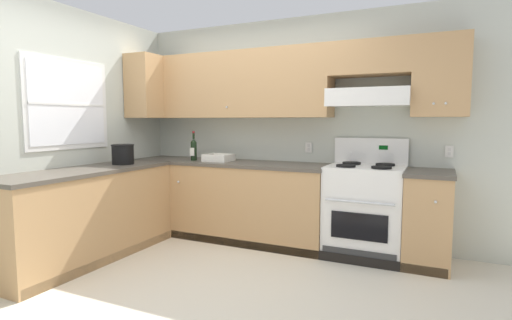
{
  "coord_description": "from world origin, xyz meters",
  "views": [
    {
      "loc": [
        1.92,
        -2.8,
        1.38
      ],
      "look_at": [
        0.29,
        0.7,
        1.0
      ],
      "focal_mm": 27.83,
      "sensor_mm": 36.0,
      "label": 1
    }
  ],
  "objects_px": {
    "stove": "(365,210)",
    "bowl": "(219,159)",
    "wine_bottle": "(194,149)",
    "bucket": "(123,154)"
  },
  "relations": [
    {
      "from": "stove",
      "to": "bowl",
      "type": "xyz_separation_m",
      "value": [
        -1.69,
        -0.03,
        0.46
      ]
    },
    {
      "from": "wine_bottle",
      "to": "bowl",
      "type": "bearing_deg",
      "value": 8.23
    },
    {
      "from": "stove",
      "to": "bucket",
      "type": "bearing_deg",
      "value": -162.71
    },
    {
      "from": "stove",
      "to": "wine_bottle",
      "type": "height_order",
      "value": "wine_bottle"
    },
    {
      "from": "wine_bottle",
      "to": "bucket",
      "type": "xyz_separation_m",
      "value": [
        -0.46,
        -0.69,
        -0.02
      ]
    },
    {
      "from": "bowl",
      "to": "bucket",
      "type": "height_order",
      "value": "bucket"
    },
    {
      "from": "wine_bottle",
      "to": "bucket",
      "type": "distance_m",
      "value": 0.83
    },
    {
      "from": "bucket",
      "to": "wine_bottle",
      "type": "bearing_deg",
      "value": 56.38
    },
    {
      "from": "wine_bottle",
      "to": "bucket",
      "type": "height_order",
      "value": "wine_bottle"
    },
    {
      "from": "wine_bottle",
      "to": "bowl",
      "type": "height_order",
      "value": "wine_bottle"
    }
  ]
}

